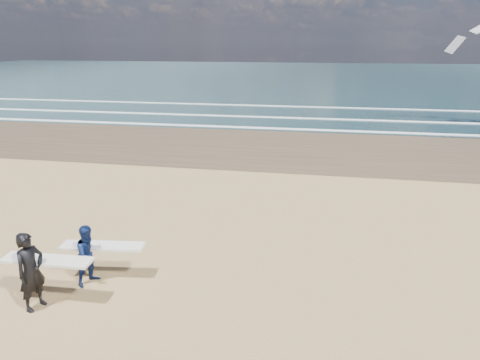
# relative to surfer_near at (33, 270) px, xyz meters

# --- Properties ---
(ocean) EXTENTS (220.00, 100.00, 0.02)m
(ocean) POSITION_rel_surfer_near_xyz_m (20.80, 71.91, -0.98)
(ocean) COLOR #183035
(ocean) RESTS_ON ground
(surfer_near) EXTENTS (2.22, 1.06, 1.95)m
(surfer_near) POSITION_rel_surfer_near_xyz_m (0.00, 0.00, 0.00)
(surfer_near) COLOR black
(surfer_near) RESTS_ON ground
(surfer_far) EXTENTS (2.25, 1.23, 1.62)m
(surfer_far) POSITION_rel_surfer_near_xyz_m (0.74, 1.29, -0.17)
(surfer_far) COLOR #0D1B49
(surfer_far) RESTS_ON ground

